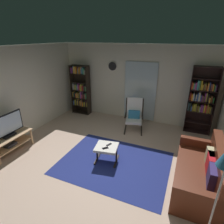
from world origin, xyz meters
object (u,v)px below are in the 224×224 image
lounge_armchair (134,114)px  wall_clock (112,66)px  tv_stand (10,142)px  bookshelf_near_sofa (201,99)px  ottoman (107,149)px  tv_remote (109,144)px  bookshelf_near_tv (81,90)px  leather_sofa (202,173)px  television (6,126)px  cell_phone (105,148)px

lounge_armchair → wall_clock: (-1.08, 0.78, 1.32)m
tv_stand → bookshelf_near_sofa: (4.42, 3.14, 0.77)m
tv_stand → bookshelf_near_sofa: bookshelf_near_sofa is taller
ottoman → tv_remote: size_ratio=4.14×
bookshelf_near_sofa → lounge_armchair: bearing=-160.6°
bookshelf_near_tv → ottoman: bookshelf_near_tv is taller
lounge_armchair → ottoman: size_ratio=1.71×
tv_remote → wall_clock: size_ratio=0.50×
bookshelf_near_tv → leather_sofa: bookshelf_near_tv is taller
bookshelf_near_tv → leather_sofa: 4.92m
bookshelf_near_tv → tv_remote: bookshelf_near_tv is taller
tv_stand → ottoman: (2.44, 0.65, 0.03)m
ottoman → wall_clock: bearing=110.2°
tv_remote → wall_clock: 3.08m
bookshelf_near_sofa → leather_sofa: size_ratio=1.11×
television → ottoman: television is taller
leather_sofa → bookshelf_near_tv: bearing=150.5°
leather_sofa → ottoman: 2.07m
tv_remote → cell_phone: bearing=-71.6°
leather_sofa → wall_clock: bearing=139.1°
bookshelf_near_sofa → lounge_armchair: size_ratio=2.00×
leather_sofa → ottoman: size_ratio=3.08×
leather_sofa → cell_phone: 2.06m
leather_sofa → lounge_armchair: (-1.96, 1.85, 0.21)m
television → tv_remote: 2.59m
television → wall_clock: bearing=65.7°
television → lounge_armchair: (2.55, 2.48, -0.21)m
bookshelf_near_tv → lounge_armchair: 2.39m
bookshelf_near_sofa → leather_sofa: bearing=-87.9°
lounge_armchair → tv_remote: bearing=-92.8°
television → leather_sofa: size_ratio=0.50×
ottoman → cell_phone: cell_phone is taller
tv_stand → television: television is taller
lounge_armchair → tv_remote: size_ratio=7.10×
wall_clock → tv_remote: bearing=-68.6°
leather_sofa → wall_clock: wall_clock is taller
tv_stand → lounge_armchair: 3.58m
television → bookshelf_near_tv: bearing=85.1°
television → wall_clock: 3.74m
television → bookshelf_near_tv: bookshelf_near_tv is taller
leather_sofa → tv_remote: bearing=177.6°
wall_clock → ottoman: bearing=-69.8°
bookshelf_near_sofa → tv_stand: bearing=-144.6°
leather_sofa → lounge_armchair: size_ratio=1.80×
tv_stand → leather_sofa: 4.56m
television → cell_phone: 2.53m
bookshelf_near_tv → cell_phone: (2.19, -2.49, -0.52)m
tv_remote → cell_phone: size_ratio=1.03×
bookshelf_near_sofa → ottoman: (-1.98, -2.49, -0.74)m
cell_phone → tv_stand: bearing=-123.7°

